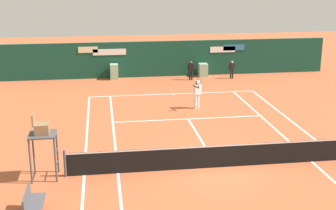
% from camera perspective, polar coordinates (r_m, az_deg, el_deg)
% --- Properties ---
extents(ground_plane, '(80.00, 80.00, 0.01)m').
position_cam_1_polar(ground_plane, '(19.55, 5.67, -6.90)').
color(ground_plane, '#B25633').
extents(tennis_net, '(12.10, 0.10, 1.07)m').
position_cam_1_polar(tennis_net, '(18.84, 6.13, -6.15)').
color(tennis_net, '#4C4C51').
rests_on(tennis_net, ground_plane).
extents(sponsor_back_wall, '(25.00, 1.02, 2.62)m').
position_cam_1_polar(sponsor_back_wall, '(34.71, -0.76, 5.60)').
color(sponsor_back_wall, '#144233').
rests_on(sponsor_back_wall, ground_plane).
extents(umpire_chair, '(1.00, 1.00, 2.58)m').
position_cam_1_polar(umpire_chair, '(18.01, -15.13, -3.45)').
color(umpire_chair, '#47474C').
rests_on(umpire_chair, ground_plane).
extents(player_bench, '(0.54, 1.44, 0.88)m').
position_cam_1_polar(player_bench, '(15.83, -16.26, -11.28)').
color(player_bench, '#38383D').
rests_on(player_bench, ground_plane).
extents(player_on_baseline, '(0.52, 0.82, 1.87)m').
position_cam_1_polar(player_on_baseline, '(26.55, 3.59, 1.65)').
color(player_on_baseline, white).
rests_on(player_on_baseline, ground_plane).
extents(ball_kid_centre_post, '(0.46, 0.21, 1.38)m').
position_cam_1_polar(ball_kid_centre_post, '(33.63, 2.81, 4.41)').
color(ball_kid_centre_post, black).
rests_on(ball_kid_centre_post, ground_plane).
extents(ball_kid_left_post, '(0.44, 0.19, 1.31)m').
position_cam_1_polar(ball_kid_left_post, '(34.34, 7.81, 4.46)').
color(ball_kid_left_post, black).
rests_on(ball_kid_left_post, ground_plane).
extents(tennis_ball_near_service_line, '(0.07, 0.07, 0.07)m').
position_cam_1_polar(tennis_ball_near_service_line, '(27.31, -3.23, -0.02)').
color(tennis_ball_near_service_line, '#CCE033').
rests_on(tennis_ball_near_service_line, ground_plane).
extents(tennis_ball_by_sideline, '(0.07, 0.07, 0.07)m').
position_cam_1_polar(tennis_ball_by_sideline, '(21.72, -8.26, -4.49)').
color(tennis_ball_by_sideline, '#CCE033').
rests_on(tennis_ball_by_sideline, ground_plane).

